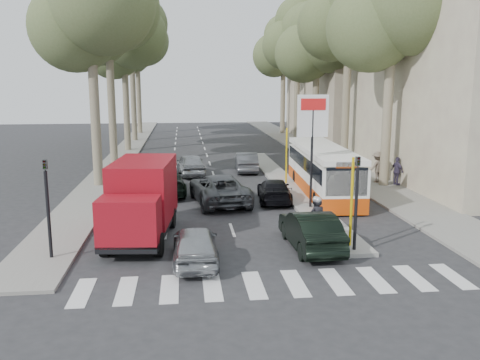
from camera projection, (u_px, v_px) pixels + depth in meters
The scene contains 31 objects.
ground at pixel (260, 244), 19.72m from camera, with size 120.00×120.00×0.00m, color #28282B.
sidewalk_right at pixel (314, 152), 45.04m from camera, with size 3.20×70.00×0.12m, color gray.
median_left at pixel (127, 150), 46.15m from camera, with size 2.40×64.00×0.12m, color gray.
traffic_island at pixel (286, 184), 30.79m from camera, with size 1.50×26.00×0.16m, color gray.
building_near at pixel (480, 36), 31.41m from camera, with size 11.00×18.00×18.00m, color beige.
building_far at pixel (358, 64), 53.07m from camera, with size 11.00×20.00×16.00m, color #B7A88E.
billboard at pixel (312, 135), 24.25m from camera, with size 1.50×12.10×5.60m.
traffic_light_island at pixel (357, 187), 18.14m from camera, with size 0.16×0.41×3.60m.
traffic_light_left at pixel (47, 192), 17.44m from camera, with size 0.16×0.41×3.60m.
tree_l_a at pixel (92, 6), 28.70m from camera, with size 7.40×7.20×14.10m.
tree_l_b at pixel (109, 13), 36.36m from camera, with size 7.40×7.20×14.88m.
tree_l_c at pixel (125, 37), 44.38m from camera, with size 7.40×7.20×13.71m.
tree_l_d at pixel (132, 26), 51.85m from camera, with size 7.40×7.20×15.66m.
tree_l_e at pixel (138, 43), 59.84m from camera, with size 7.40×7.20×14.49m.
tree_r_a at pixel (395, 6), 28.61m from camera, with size 7.40×7.20×14.10m.
tree_r_b at pixel (351, 7), 36.23m from camera, with size 7.40×7.20×15.27m.
tree_r_c at pixel (318, 41), 44.34m from camera, with size 7.40×7.20×13.32m.
tree_r_d at pixel (299, 33), 51.89m from camera, with size 7.40×7.20×14.88m.
tree_r_e at pixel (285, 46), 59.84m from camera, with size 7.40×7.20×14.10m.
silver_hatchback at pixel (195, 245), 17.56m from camera, with size 1.55×3.86×1.32m, color #9B9FA3.
dark_hatchback at pixel (311, 230), 19.08m from camera, with size 1.53×4.38×1.44m, color black.
queue_car_a at pixel (219, 189), 26.22m from camera, with size 2.51×5.44×1.51m, color #474A4E.
queue_car_b at pixel (274, 190), 26.64m from camera, with size 1.66×4.08×1.18m, color black.
queue_car_c at pixel (191, 165), 34.06m from camera, with size 1.72×4.28×1.46m, color #919498.
queue_car_d at pixel (246, 162), 35.47m from camera, with size 1.43×4.09×1.35m, color #52545A.
queue_car_e at pixel (164, 181), 28.39m from camera, with size 2.12×5.21×1.51m, color black.
red_truck at pixel (141, 199), 20.11m from camera, with size 2.76×5.98×3.09m.
city_bus at pixel (323, 169), 28.26m from camera, with size 2.75×10.25×2.67m.
motorcycle at pixel (316, 218), 20.52m from camera, with size 0.72×2.00×1.70m.
pedestrian_near at pixel (397, 171), 30.26m from camera, with size 0.99×0.48×1.68m, color #3E3550.
pedestrian_far at pixel (377, 167), 31.06m from camera, with size 1.22×0.54×1.88m, color #6D6052.
Camera 1 is at (-2.89, -18.68, 6.20)m, focal length 38.00 mm.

